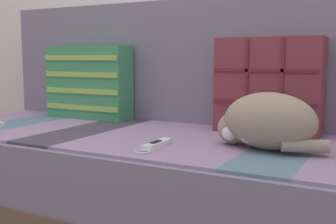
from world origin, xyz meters
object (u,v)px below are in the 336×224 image
at_px(sleeping_cat, 265,122).
at_px(game_remote_near, 156,145).
at_px(throw_pillow_quilted, 268,86).
at_px(throw_pillow_striped, 89,82).
at_px(couch, 137,178).

bearing_deg(sleeping_cat, game_remote_near, -155.78).
bearing_deg(throw_pillow_quilted, throw_pillow_striped, -179.97).
bearing_deg(game_remote_near, couch, 134.51).
bearing_deg(throw_pillow_striped, throw_pillow_quilted, 0.03).
distance_m(throw_pillow_striped, game_remote_near, 0.80).
distance_m(couch, throw_pillow_striped, 0.60).
xyz_separation_m(throw_pillow_striped, sleeping_cat, (0.97, -0.30, -0.09)).
distance_m(couch, sleeping_cat, 0.63).
height_order(throw_pillow_striped, sleeping_cat, throw_pillow_striped).
height_order(throw_pillow_quilted, sleeping_cat, throw_pillow_quilted).
distance_m(throw_pillow_quilted, throw_pillow_striped, 0.90).
xyz_separation_m(couch, throw_pillow_quilted, (0.48, 0.22, 0.39)).
xyz_separation_m(throw_pillow_striped, game_remote_near, (0.64, -0.45, -0.17)).
distance_m(throw_pillow_striped, sleeping_cat, 1.02).
bearing_deg(game_remote_near, throw_pillow_quilted, 60.42).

